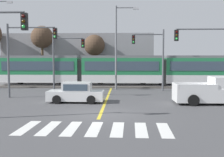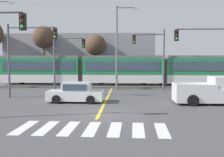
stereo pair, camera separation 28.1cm
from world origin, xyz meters
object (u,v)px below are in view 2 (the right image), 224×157
light_rail_tram (123,69)px  traffic_light_mid_right (209,49)px  sedan_crossing (76,93)px  traffic_light_far_left (65,54)px  pickup_truck (213,93)px  traffic_light_mid_left (25,48)px  bare_tree_west (44,38)px  traffic_light_far_right (153,51)px  street_lamp_centre (119,42)px  bare_tree_east (96,46)px

light_rail_tram → traffic_light_mid_right: traffic_light_mid_right is taller
sedan_crossing → traffic_light_far_left: (-2.39, 7.16, 3.06)m
pickup_truck → traffic_light_mid_left: (-14.81, 2.58, 3.33)m
traffic_light_mid_right → sedan_crossing: bearing=-168.8°
traffic_light_mid_left → traffic_light_far_left: 5.41m
traffic_light_mid_left → traffic_light_far_left: bearing=65.0°
light_rail_tram → traffic_light_mid_left: bearing=-130.6°
light_rail_tram → bare_tree_west: size_ratio=3.63×
traffic_light_mid_right → bare_tree_west: bare_tree_west is taller
traffic_light_mid_right → traffic_light_mid_left: bearing=179.3°
pickup_truck → traffic_light_mid_right: (0.27, 2.39, 3.24)m
traffic_light_far_right → bare_tree_west: (-14.10, 9.57, 2.08)m
sedan_crossing → traffic_light_mid_right: (10.41, 2.07, 3.38)m
sedan_crossing → traffic_light_far_left: traffic_light_far_left is taller
light_rail_tram → bare_tree_west: 12.95m
sedan_crossing → street_lamp_centre: (3.00, 8.75, 4.30)m
light_rail_tram → bare_tree_east: bearing=124.4°
pickup_truck → traffic_light_far_right: traffic_light_far_right is taller
sedan_crossing → bare_tree_west: size_ratio=0.55×
light_rail_tram → sedan_crossing: (-3.36, -11.64, -1.35)m
traffic_light_far_right → bare_tree_west: bearing=145.8°
traffic_light_mid_left → bare_tree_west: bearing=101.0°
traffic_light_mid_left → bare_tree_east: bare_tree_east is taller
light_rail_tram → traffic_light_mid_left: traffic_light_mid_left is taller
bare_tree_west → traffic_light_mid_left: bearing=-79.0°
traffic_light_far_right → bare_tree_west: 17.17m
traffic_light_far_left → pickup_truck: bearing=-30.8°
light_rail_tram → pickup_truck: light_rail_tram is taller
light_rail_tram → bare_tree_west: bearing=152.8°
bare_tree_west → pickup_truck: bearing=-44.8°
traffic_light_mid_right → bare_tree_east: size_ratio=0.96×
traffic_light_mid_left → street_lamp_centre: size_ratio=0.71×
traffic_light_mid_left → traffic_light_far_left: traffic_light_mid_left is taller
light_rail_tram → street_lamp_centre: 4.15m
sedan_crossing → pickup_truck: size_ratio=0.78×
sedan_crossing → traffic_light_far_right: bearing=49.7°
traffic_light_far_right → traffic_light_mid_left: bearing=-154.1°
traffic_light_far_right → traffic_light_mid_left: 12.43m
traffic_light_mid_right → traffic_light_mid_left: 15.08m
bare_tree_east → pickup_truck: bearing=-58.9°
sedan_crossing → street_lamp_centre: street_lamp_centre is taller
pickup_truck → bare_tree_east: bare_tree_east is taller
traffic_light_far_right → traffic_light_far_left: (-8.91, -0.53, -0.27)m
street_lamp_centre → bare_tree_west: (-10.58, 8.51, 1.12)m
light_rail_tram → traffic_light_mid_left: size_ratio=4.53×
traffic_light_far_right → traffic_light_far_left: 8.93m
pickup_truck → traffic_light_far_left: traffic_light_far_left is taller
traffic_light_mid_left → pickup_truck: bearing=-9.9°
pickup_truck → traffic_light_mid_right: size_ratio=0.88×
pickup_truck → bare_tree_east: size_ratio=0.84×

